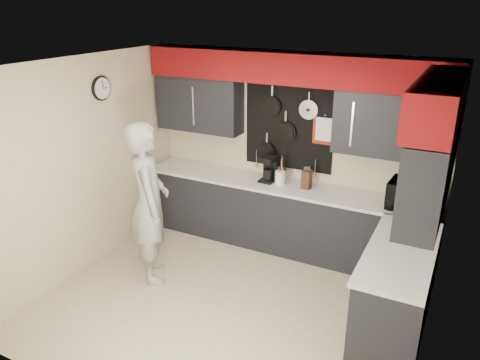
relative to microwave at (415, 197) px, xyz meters
The scene contains 10 objects.
ground 2.41m from the microwave, 140.24° to the right, with size 4.00×4.00×0.00m, color #BFB295.
back_wall_assembly 1.90m from the microwave, behind, with size 4.00×0.36×2.60m.
right_wall_assembly 1.42m from the microwave, 80.04° to the right, with size 0.36×3.50×2.60m.
left_wall_assembly 3.91m from the microwave, 159.53° to the right, with size 0.05×3.50×2.60m.
base_cabinets 1.35m from the microwave, 167.98° to the right, with size 3.95×2.20×0.92m.
microwave is the anchor object (origin of this frame).
knife_block 1.33m from the microwave, behind, with size 0.11×0.11×0.24m, color #371C11.
utensil_crock 1.69m from the microwave, behind, with size 0.14×0.14×0.18m, color white.
coffee_maker 1.87m from the microwave, behind, with size 0.20×0.24×0.35m.
person 3.07m from the microwave, 154.48° to the right, with size 0.71×0.46×1.94m, color #AAABA8.
Camera 1 is at (2.10, -3.89, 3.19)m, focal length 35.00 mm.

